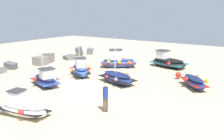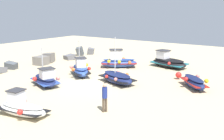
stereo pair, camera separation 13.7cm
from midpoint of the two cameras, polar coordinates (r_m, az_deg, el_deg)
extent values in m
plane|color=#C6B289|center=(21.23, -4.93, -2.98)|extent=(56.62, 56.62, 0.00)
ellipsoid|color=black|center=(27.60, 12.41, 1.42)|extent=(2.49, 4.19, 0.97)
cube|color=#1E6670|center=(27.59, 12.42, 1.51)|extent=(2.46, 4.04, 0.20)
ellipsoid|color=black|center=(27.53, 12.45, 2.15)|extent=(2.15, 3.68, 0.25)
cube|color=white|center=(27.89, 11.19, 3.34)|extent=(1.23, 1.23, 0.82)
cube|color=#333338|center=(27.82, 11.23, 4.23)|extent=(1.43, 1.42, 0.06)
sphere|color=red|center=(26.41, 12.47, 1.43)|extent=(0.31, 0.31, 0.31)
sphere|color=#EA7F75|center=(28.67, 12.42, 2.62)|extent=(0.31, 0.31, 0.31)
ellipsoid|color=#2D4C9E|center=(26.97, 1.67, 1.48)|extent=(3.31, 3.83, 0.89)
cube|color=maroon|center=(26.96, 1.67, 1.57)|extent=(3.26, 3.73, 0.10)
ellipsoid|color=navy|center=(26.90, 1.67, 2.24)|extent=(2.90, 3.36, 0.16)
cube|color=white|center=(26.79, 1.02, 3.40)|extent=(1.40, 1.47, 0.96)
cube|color=#333338|center=(26.71, 1.03, 4.48)|extent=(1.63, 1.70, 0.06)
sphere|color=orange|center=(26.17, 4.01, 1.65)|extent=(0.33, 0.33, 0.33)
sphere|color=orange|center=(27.75, 2.67, 2.44)|extent=(0.33, 0.33, 0.33)
sphere|color=yellow|center=(26.10, 1.74, 1.79)|extent=(0.33, 0.33, 0.33)
sphere|color=#EA7F75|center=(27.72, 0.53, 2.35)|extent=(0.33, 0.33, 0.33)
sphere|color=yellow|center=(26.06, -0.54, 1.90)|extent=(0.33, 0.33, 0.33)
ellipsoid|color=navy|center=(21.26, -14.21, -2.34)|extent=(2.33, 3.41, 0.76)
cube|color=#2D4C9E|center=(21.25, -14.22, -2.24)|extent=(2.31, 3.30, 0.11)
ellipsoid|color=#151E45|center=(21.19, -14.26, -1.57)|extent=(2.03, 2.99, 0.16)
cube|color=silver|center=(20.63, -13.82, -0.74)|extent=(1.18, 1.11, 0.72)
cube|color=#333338|center=(20.54, -13.88, 0.32)|extent=(1.37, 1.29, 0.06)
cylinder|color=#B7B7BC|center=(21.20, -14.72, 1.74)|extent=(0.08, 0.08, 2.29)
sphere|color=red|center=(22.14, -13.01, -1.01)|extent=(0.35, 0.35, 0.35)
sphere|color=red|center=(20.93, -16.28, -1.86)|extent=(0.35, 0.35, 0.35)
sphere|color=#EA7F75|center=(20.82, -11.49, -1.76)|extent=(0.35, 0.35, 0.35)
ellipsoid|color=navy|center=(20.93, 17.53, -2.63)|extent=(3.01, 2.86, 0.82)
cube|color=maroon|center=(20.92, 17.54, -2.53)|extent=(2.94, 2.80, 0.08)
ellipsoid|color=#151E45|center=(20.85, 17.59, -1.73)|extent=(2.65, 2.51, 0.14)
sphere|color=#EA7F75|center=(21.76, 18.32, -1.30)|extent=(0.32, 0.32, 0.32)
sphere|color=red|center=(20.60, 15.98, -1.90)|extent=(0.32, 0.32, 0.32)
sphere|color=yellow|center=(20.49, 20.03, -2.27)|extent=(0.32, 0.32, 0.32)
ellipsoid|color=navy|center=(21.18, 1.28, -1.83)|extent=(2.47, 3.73, 0.85)
cube|color=black|center=(21.17, 1.28, -1.73)|extent=(2.46, 3.62, 0.10)
ellipsoid|color=#151E45|center=(21.10, 1.29, -0.94)|extent=(2.16, 3.28, 0.16)
cylinder|color=#B7B7BC|center=(21.00, 0.86, 3.23)|extent=(0.08, 0.08, 2.91)
sphere|color=#EA7F75|center=(22.29, 1.53, -0.38)|extent=(0.26, 0.26, 0.26)
sphere|color=red|center=(20.91, -0.97, -1.42)|extent=(0.26, 0.26, 0.26)
sphere|color=orange|center=(21.36, 3.50, -0.95)|extent=(0.26, 0.26, 0.26)
sphere|color=#EA7F75|center=(19.95, 1.02, -2.02)|extent=(0.26, 0.26, 0.26)
ellipsoid|color=#2D4C9E|center=(23.86, -6.76, -0.18)|extent=(3.12, 3.49, 0.89)
cube|color=black|center=(23.85, -6.76, -0.09)|extent=(3.05, 3.39, 0.13)
ellipsoid|color=navy|center=(23.78, -6.78, 0.64)|extent=(2.72, 3.05, 0.18)
cube|color=silver|center=(23.36, -6.67, 1.60)|extent=(1.17, 1.18, 0.82)
cube|color=#333338|center=(23.28, -6.69, 2.66)|extent=(1.36, 1.37, 0.06)
cylinder|color=#B7B7BC|center=(23.80, -6.97, 3.59)|extent=(0.08, 0.08, 2.28)
sphere|color=yellow|center=(24.79, -5.43, 1.13)|extent=(0.33, 0.33, 0.33)
sphere|color=#EA7F75|center=(23.95, -8.70, 0.65)|extent=(0.33, 0.33, 0.33)
sphere|color=red|center=(23.67, -4.84, 0.31)|extent=(0.33, 0.33, 0.33)
sphere|color=orange|center=(22.80, -8.26, 0.09)|extent=(0.33, 0.33, 0.33)
ellipsoid|color=white|center=(15.74, -18.64, -8.25)|extent=(1.80, 3.32, 0.72)
cube|color=black|center=(15.73, -18.65, -8.14)|extent=(1.78, 3.20, 0.14)
ellipsoid|color=beige|center=(15.65, -18.71, -7.34)|extent=(1.55, 2.92, 0.18)
cube|color=silver|center=(15.76, -19.82, -5.59)|extent=(0.83, 0.82, 0.77)
cube|color=#333338|center=(15.64, -19.93, -4.15)|extent=(0.96, 0.95, 0.06)
sphere|color=red|center=(14.80, -19.14, -8.64)|extent=(0.31, 0.31, 0.31)
sphere|color=#EA7F75|center=(16.53, -18.32, -6.40)|extent=(0.31, 0.31, 0.31)
cylinder|color=brown|center=(15.36, -1.62, -7.62)|extent=(0.14, 0.14, 0.86)
cylinder|color=brown|center=(15.40, -1.04, -7.56)|extent=(0.14, 0.14, 0.86)
cylinder|color=navy|center=(15.13, -1.34, -4.93)|extent=(0.32, 0.32, 0.64)
sphere|color=tan|center=(15.00, -1.35, -3.38)|extent=(0.22, 0.22, 0.22)
cube|color=slate|center=(26.86, -22.87, 0.03)|extent=(0.97, 0.82, 0.73)
cube|color=#4C5156|center=(28.07, -20.94, 0.88)|extent=(1.06, 1.39, 0.93)
cube|color=slate|center=(29.21, -15.07, 2.00)|extent=(1.36, 1.37, 0.93)
cube|color=slate|center=(30.50, -13.46, 2.64)|extent=(1.61, 1.53, 1.12)
cube|color=slate|center=(31.65, -9.12, 2.78)|extent=(1.40, 1.41, 0.75)
cube|color=#4C5156|center=(34.14, -6.91, 4.05)|extent=(1.32, 1.15, 1.34)
cube|color=slate|center=(34.97, -4.54, 4.10)|extent=(1.17, 1.27, 1.02)
cylinder|color=#3F3F42|center=(30.98, 0.30, 2.32)|extent=(0.08, 0.08, 0.13)
sphere|color=orange|center=(30.92, 0.30, 2.91)|extent=(0.52, 0.52, 0.52)
cylinder|color=#3F3F42|center=(23.20, 14.40, -1.82)|extent=(0.08, 0.08, 0.11)
sphere|color=red|center=(23.12, 14.44, -1.06)|extent=(0.53, 0.53, 0.53)
camera|label=1|loc=(0.07, -89.82, 0.04)|focal=42.03mm
camera|label=2|loc=(0.07, 90.18, -0.04)|focal=42.03mm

